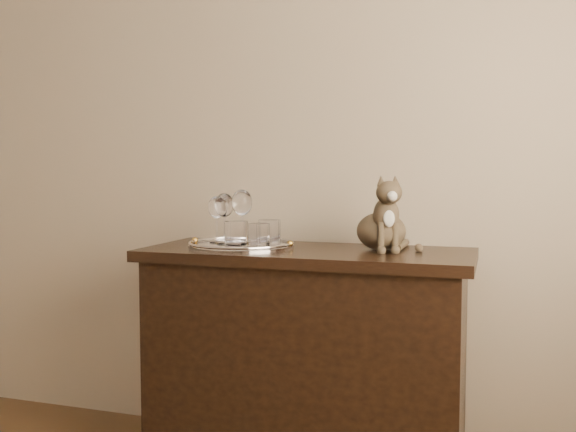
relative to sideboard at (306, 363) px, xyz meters
name	(u,v)px	position (x,y,z in m)	size (l,w,h in m)	color
wall_back	(195,122)	(-0.60, 0.31, 0.93)	(4.00, 0.10, 2.70)	#C2AD91
sideboard	(306,363)	(0.00, 0.00, 0.00)	(1.20, 0.50, 0.85)	black
tray	(241,245)	(-0.26, 0.01, 0.43)	(0.40, 0.40, 0.01)	silver
wine_glass_a	(217,219)	(-0.38, 0.04, 0.52)	(0.07, 0.07, 0.18)	white
wine_glass_c	(224,218)	(-0.33, 0.01, 0.53)	(0.07, 0.07, 0.19)	white
wine_glass_d	(242,217)	(-0.26, 0.01, 0.54)	(0.08, 0.08, 0.21)	white
tumbler_a	(259,235)	(-0.16, -0.06, 0.48)	(0.08, 0.08, 0.09)	silver
tumbler_b	(236,234)	(-0.24, -0.09, 0.48)	(0.09, 0.09, 0.10)	silver
tumbler_c	(269,232)	(-0.16, 0.04, 0.48)	(0.08, 0.08, 0.09)	white
cat	(381,212)	(0.26, 0.07, 0.56)	(0.27, 0.25, 0.27)	#4D3B2E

